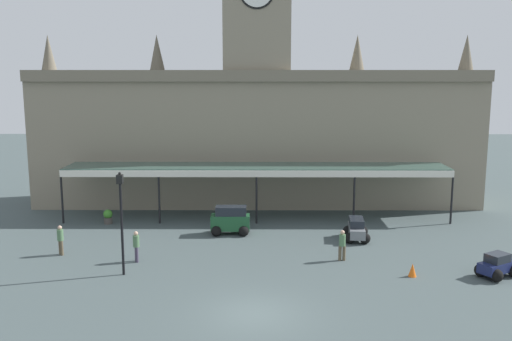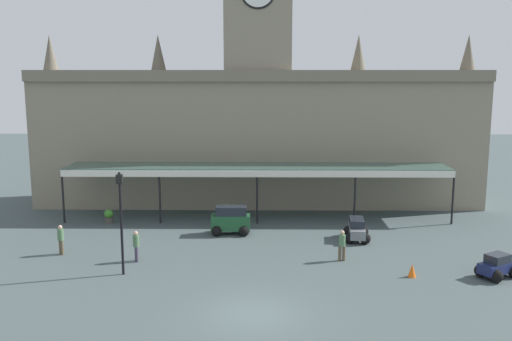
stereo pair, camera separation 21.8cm
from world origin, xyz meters
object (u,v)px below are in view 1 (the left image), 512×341
car_grey_estate (356,230)px  pedestrian_beside_cars (136,245)px  pedestrian_crossing_forecourt (60,239)px  pedestrian_near_entrance (342,244)px  traffic_cone (412,270)px  victorian_lamppost (121,212)px  planter_forecourt_centre (108,217)px  car_navy_sedan (497,267)px  car_green_van (230,221)px

car_grey_estate → pedestrian_beside_cars: (-12.38, -4.12, 0.34)m
pedestrian_crossing_forecourt → car_grey_estate: bearing=10.1°
pedestrian_near_entrance → traffic_cone: pedestrian_near_entrance is taller
pedestrian_beside_cars → pedestrian_crossing_forecourt: same height
victorian_lamppost → traffic_cone: (14.32, -0.18, -2.88)m
pedestrian_beside_cars → planter_forecourt_centre: bearing=114.9°
car_grey_estate → pedestrian_crossing_forecourt: 17.07m
car_grey_estate → planter_forecourt_centre: 16.31m
car_navy_sedan → pedestrian_beside_cars: 18.39m
car_navy_sedan → traffic_cone: size_ratio=3.38×
pedestrian_near_entrance → planter_forecourt_centre: size_ratio=1.74×
victorian_lamppost → pedestrian_beside_cars: bearing=83.4°
car_green_van → pedestrian_beside_cars: size_ratio=1.44×
car_grey_estate → car_green_van: size_ratio=0.97×
car_navy_sedan → pedestrian_beside_cars: size_ratio=1.35×
car_navy_sedan → victorian_lamppost: 18.69m
car_navy_sedan → traffic_cone: (-4.18, -0.02, -0.17)m
car_navy_sedan → pedestrian_near_entrance: bearing=161.9°
car_green_van → victorian_lamppost: 9.08m
traffic_cone → pedestrian_beside_cars: bearing=171.3°
car_green_van → victorian_lamppost: bearing=-124.6°
car_green_van → planter_forecourt_centre: size_ratio=2.50×
car_green_van → victorian_lamppost: victorian_lamppost is taller
pedestrian_near_entrance → traffic_cone: 3.99m
car_navy_sedan → pedestrian_crossing_forecourt: pedestrian_crossing_forecourt is taller
pedestrian_crossing_forecourt → pedestrian_beside_cars: bearing=-14.2°
pedestrian_near_entrance → traffic_cone: bearing=-37.5°
car_green_van → car_navy_sedan: bearing=-28.6°
car_navy_sedan → car_green_van: size_ratio=0.94×
pedestrian_beside_cars → planter_forecourt_centre: (-3.55, 7.64, -0.42)m
car_grey_estate → car_navy_sedan: (5.89, -6.25, -0.06)m
car_navy_sedan → pedestrian_near_entrance: pedestrian_near_entrance is taller
car_grey_estate → planter_forecourt_centre: size_ratio=2.42×
car_green_van → victorian_lamppost: size_ratio=0.46×
planter_forecourt_centre → car_green_van: bearing=-16.1°
victorian_lamppost → planter_forecourt_centre: bearing=109.1°
car_grey_estate → pedestrian_beside_cars: pedestrian_beside_cars is taller
car_grey_estate → traffic_cone: (1.71, -6.27, -0.23)m
victorian_lamppost → pedestrian_crossing_forecourt: bearing=143.7°
car_navy_sedan → pedestrian_near_entrance: size_ratio=1.35×
pedestrian_near_entrance → victorian_lamppost: 11.64m
pedestrian_beside_cars → planter_forecourt_centre: pedestrian_beside_cars is taller
pedestrian_crossing_forecourt → traffic_cone: bearing=-10.0°
car_grey_estate → car_navy_sedan: car_grey_estate is taller
car_green_van → pedestrian_crossing_forecourt: 10.04m
pedestrian_crossing_forecourt → car_green_van: bearing=24.2°
pedestrian_crossing_forecourt → victorian_lamppost: victorian_lamppost is taller
car_grey_estate → pedestrian_crossing_forecourt: size_ratio=1.39×
car_navy_sedan → planter_forecourt_centre: (-21.82, 9.77, -0.01)m
traffic_cone → pedestrian_crossing_forecourt: bearing=170.0°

